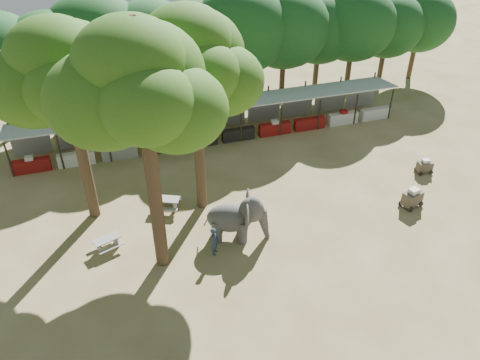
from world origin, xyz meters
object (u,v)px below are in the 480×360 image
object	(u,v)px
picnic_table_far	(167,202)
cart_back	(425,166)
yard_tree_center	(137,87)
yard_tree_back	(191,62)
yard_tree_left	(62,76)
picnic_table_near	(107,242)
cart_front	(412,198)
elephant	(237,217)
handler	(214,241)

from	to	relation	value
picnic_table_far	cart_back	size ratio (longest dim) A/B	1.79
yard_tree_center	yard_tree_back	bearing A→B (deg)	53.14
yard_tree_left	yard_tree_back	size ratio (longest dim) A/B	0.97
yard_tree_left	picnic_table_near	distance (m)	8.47
cart_front	cart_back	distance (m)	4.10
yard_tree_center	yard_tree_back	distance (m)	5.04
picnic_table_far	cart_back	world-z (taller)	cart_back
cart_front	cart_back	world-z (taller)	cart_front
yard_tree_center	picnic_table_far	size ratio (longest dim) A/B	6.25
yard_tree_back	cart_front	distance (m)	14.67
picnic_table_far	cart_front	bearing A→B (deg)	7.97
yard_tree_center	picnic_table_far	distance (m)	9.68
elephant	yard_tree_left	bearing A→B (deg)	168.21
yard_tree_center	cart_front	distance (m)	17.02
yard_tree_center	picnic_table_near	world-z (taller)	yard_tree_center
yard_tree_left	handler	distance (m)	10.80
picnic_table_near	cart_back	size ratio (longest dim) A/B	1.56
handler	yard_tree_center	bearing A→B (deg)	105.69
elephant	cart_front	bearing A→B (deg)	17.16
elephant	cart_back	world-z (taller)	elephant
yard_tree_left	picnic_table_far	distance (m)	8.79
cart_front	elephant	bearing A→B (deg)	162.62
yard_tree_back	picnic_table_near	world-z (taller)	yard_tree_back
cart_front	cart_back	xyz separation A→B (m)	(2.93, 2.86, -0.11)
handler	cart_back	world-z (taller)	handler
yard_tree_left	cart_front	world-z (taller)	yard_tree_left
handler	picnic_table_far	world-z (taller)	handler
yard_tree_center	cart_back	xyz separation A→B (m)	(17.61, 2.90, -8.73)
handler	picnic_table_near	distance (m)	5.55
cart_front	yard_tree_left	bearing A→B (deg)	149.63
yard_tree_center	cart_front	bearing A→B (deg)	0.16
yard_tree_left	picnic_table_far	world-z (taller)	yard_tree_left
yard_tree_left	picnic_table_near	size ratio (longest dim) A/B	6.58
yard_tree_center	picnic_table_far	bearing A→B (deg)	74.52
yard_tree_center	yard_tree_back	world-z (taller)	yard_tree_center
handler	yard_tree_back	bearing A→B (deg)	19.92
yard_tree_left	yard_tree_center	bearing A→B (deg)	-59.04
yard_tree_center	picnic_table_near	xyz separation A→B (m)	(-2.38, 1.67, -8.77)
picnic_table_near	elephant	bearing A→B (deg)	-29.55
picnic_table_far	yard_tree_back	bearing A→B (deg)	22.59
elephant	picnic_table_far	distance (m)	4.79
yard_tree_center	picnic_table_near	distance (m)	9.24
elephant	picnic_table_near	xyz separation A→B (m)	(-6.64, 1.14, -0.85)
picnic_table_near	picnic_table_far	size ratio (longest dim) A/B	0.87
elephant	picnic_table_far	bearing A→B (deg)	151.41
picnic_table_far	cart_back	distance (m)	16.52
yard_tree_center	cart_front	size ratio (longest dim) A/B	8.65
elephant	picnic_table_near	size ratio (longest dim) A/B	2.07
yard_tree_center	handler	size ratio (longest dim) A/B	7.50
yard_tree_center	handler	xyz separation A→B (m)	(2.77, -0.35, -8.40)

